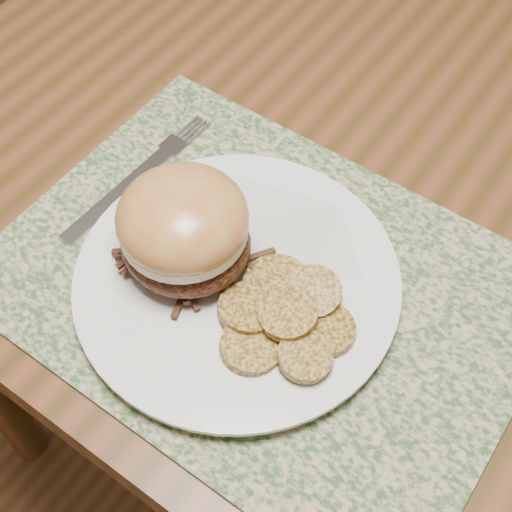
{
  "coord_description": "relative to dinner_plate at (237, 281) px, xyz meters",
  "views": [
    {
      "loc": [
        -0.09,
        -0.53,
        1.27
      ],
      "look_at": [
        -0.28,
        -0.26,
        0.79
      ],
      "focal_mm": 50.0,
      "sensor_mm": 36.0,
      "label": 1
    }
  ],
  "objects": [
    {
      "name": "pork_sandwich",
      "position": [
        -0.05,
        -0.01,
        0.05
      ],
      "size": [
        0.12,
        0.12,
        0.08
      ],
      "rotation": [
        0.0,
        0.0,
        -0.08
      ],
      "color": "black",
      "rests_on": "dinner_plate"
    },
    {
      "name": "placemat",
      "position": [
        0.02,
        0.02,
        -0.01
      ],
      "size": [
        0.45,
        0.33,
        0.0
      ],
      "primitive_type": "cube",
      "color": "#335029",
      "rests_on": "dining_table"
    },
    {
      "name": "fork",
      "position": [
        -0.15,
        0.05,
        -0.01
      ],
      "size": [
        0.03,
        0.19,
        0.0
      ],
      "rotation": [
        0.0,
        0.0,
        -0.04
      ],
      "color": "#B5B5BC",
      "rests_on": "placemat"
    },
    {
      "name": "dinner_plate",
      "position": [
        0.0,
        0.0,
        0.0
      ],
      "size": [
        0.26,
        0.26,
        0.02
      ],
      "primitive_type": "cylinder",
      "color": "silver",
      "rests_on": "placemat"
    },
    {
      "name": "ground",
      "position": [
        0.29,
        0.27,
        -0.76
      ],
      "size": [
        3.5,
        3.5,
        0.0
      ],
      "primitive_type": "plane",
      "color": "#52381C",
      "rests_on": "ground"
    },
    {
      "name": "roasted_potatoes",
      "position": [
        0.06,
        -0.01,
        0.02
      ],
      "size": [
        0.13,
        0.14,
        0.03
      ],
      "color": "olive",
      "rests_on": "dinner_plate"
    }
  ]
}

